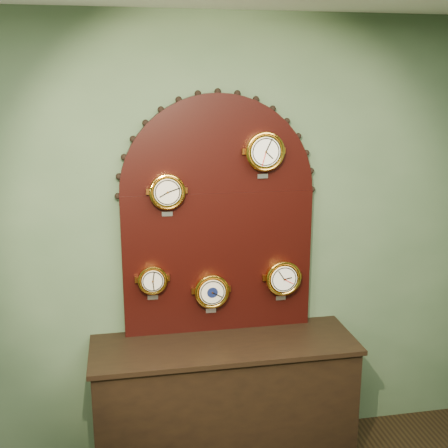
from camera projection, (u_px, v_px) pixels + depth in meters
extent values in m
plane|color=#455D3F|center=(217.00, 242.00, 3.60)|extent=(4.00, 0.00, 4.00)
cube|color=black|center=(225.00, 405.00, 3.59)|extent=(1.60, 0.50, 0.80)
cube|color=black|center=(218.00, 262.00, 3.58)|extent=(1.20, 0.06, 0.90)
cylinder|color=black|center=(218.00, 193.00, 3.47)|extent=(1.20, 0.06, 1.20)
cylinder|color=gold|center=(167.00, 191.00, 3.35)|extent=(0.20, 0.08, 0.20)
torus|color=gold|center=(167.00, 192.00, 3.32)|extent=(0.22, 0.02, 0.22)
cylinder|color=beige|center=(168.00, 192.00, 3.32)|extent=(0.16, 0.01, 0.16)
cube|color=silver|center=(167.00, 214.00, 3.41)|extent=(0.07, 0.01, 0.03)
cylinder|color=gold|center=(264.00, 151.00, 3.41)|extent=(0.22, 0.08, 0.22)
torus|color=gold|center=(266.00, 152.00, 3.37)|extent=(0.24, 0.02, 0.24)
cylinder|color=white|center=(266.00, 152.00, 3.37)|extent=(0.18, 0.01, 0.18)
cube|color=silver|center=(263.00, 176.00, 3.47)|extent=(0.06, 0.01, 0.03)
cylinder|color=gold|center=(152.00, 279.00, 3.47)|extent=(0.17, 0.08, 0.17)
torus|color=gold|center=(153.00, 281.00, 3.44)|extent=(0.18, 0.02, 0.18)
cylinder|color=beige|center=(153.00, 281.00, 3.43)|extent=(0.13, 0.01, 0.13)
cube|color=silver|center=(153.00, 297.00, 3.52)|extent=(0.06, 0.01, 0.03)
cylinder|color=gold|center=(211.00, 290.00, 3.56)|extent=(0.20, 0.08, 0.20)
torus|color=gold|center=(212.00, 292.00, 3.53)|extent=(0.22, 0.02, 0.22)
cylinder|color=beige|center=(212.00, 292.00, 3.52)|extent=(0.16, 0.01, 0.16)
cube|color=silver|center=(211.00, 311.00, 3.62)|extent=(0.07, 0.01, 0.03)
cylinder|color=#0D143A|center=(212.00, 293.00, 3.52)|extent=(0.07, 0.00, 0.07)
cylinder|color=gold|center=(282.00, 277.00, 3.63)|extent=(0.21, 0.08, 0.21)
torus|color=gold|center=(284.00, 279.00, 3.60)|extent=(0.23, 0.02, 0.23)
cylinder|color=white|center=(284.00, 279.00, 3.59)|extent=(0.17, 0.01, 0.17)
cube|color=silver|center=(281.00, 298.00, 3.69)|extent=(0.06, 0.01, 0.03)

